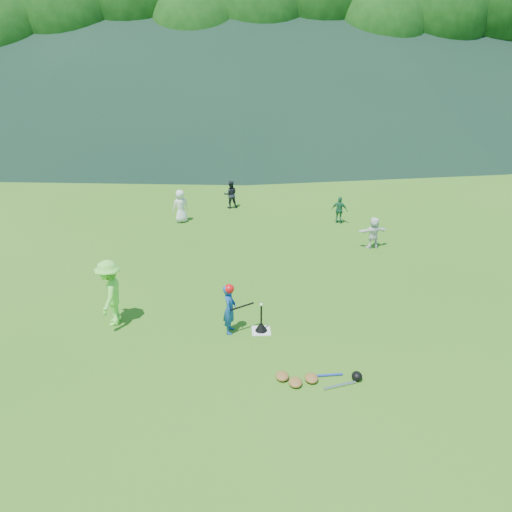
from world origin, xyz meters
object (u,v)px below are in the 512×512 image
(fielder_c, at_px, (340,210))
(batter_child, at_px, (230,309))
(adult_coach, at_px, (110,293))
(fielder_d, at_px, (373,233))
(equipment_pile, at_px, (312,378))
(home_plate, at_px, (261,331))
(batting_tee, at_px, (261,327))
(fielder_a, at_px, (181,206))
(fielder_b, at_px, (231,194))

(fielder_c, bearing_deg, batter_child, 86.99)
(adult_coach, xyz_separation_m, fielder_d, (7.74, 4.49, -0.31))
(batter_child, distance_m, equipment_pile, 2.67)
(batter_child, distance_m, fielder_c, 8.59)
(home_plate, height_order, equipment_pile, equipment_pile)
(batter_child, height_order, equipment_pile, batter_child)
(home_plate, bearing_deg, equipment_pile, -64.72)
(fielder_c, distance_m, equipment_pile, 9.83)
(fielder_d, bearing_deg, batting_tee, 40.89)
(fielder_a, xyz_separation_m, batting_tee, (2.61, -7.97, -0.50))
(fielder_b, xyz_separation_m, fielder_d, (4.77, -4.57, -0.03))
(fielder_b, relative_size, fielder_d, 1.06)
(home_plate, xyz_separation_m, fielder_c, (3.44, 7.52, 0.51))
(home_plate, bearing_deg, adult_coach, 171.34)
(home_plate, xyz_separation_m, batting_tee, (0.00, 0.00, 0.12))
(home_plate, bearing_deg, fielder_c, 65.42)
(fielder_a, bearing_deg, fielder_c, 151.44)
(fielder_a, distance_m, fielder_d, 7.30)
(fielder_c, bearing_deg, batting_tee, 91.64)
(batter_child, relative_size, adult_coach, 0.74)
(home_plate, height_order, batting_tee, batting_tee)
(fielder_d, xyz_separation_m, batting_tee, (-4.08, -5.05, -0.42))
(fielder_a, relative_size, fielder_d, 1.16)
(batter_child, xyz_separation_m, fielder_a, (-1.86, 7.95, 0.01))
(home_plate, height_order, fielder_c, fielder_c)
(fielder_d, bearing_deg, adult_coach, 19.97)
(batter_child, xyz_separation_m, fielder_b, (0.06, 9.59, -0.05))
(fielder_d, bearing_deg, batter_child, 35.95)
(fielder_c, xyz_separation_m, batting_tee, (-3.44, -7.52, -0.39))
(fielder_b, bearing_deg, batter_child, 82.78)
(home_plate, distance_m, batting_tee, 0.12)
(fielder_a, height_order, equipment_pile, fielder_a)
(batter_child, bearing_deg, home_plate, -81.52)
(fielder_d, bearing_deg, fielder_b, -53.89)
(fielder_c, bearing_deg, equipment_pile, 101.41)
(fielder_b, relative_size, fielder_c, 1.10)
(adult_coach, distance_m, batting_tee, 3.77)
(batter_child, distance_m, batting_tee, 0.90)
(batter_child, distance_m, fielder_d, 6.97)
(adult_coach, distance_m, fielder_c, 9.95)
(fielder_d, bearing_deg, fielder_a, -33.77)
(home_plate, height_order, batter_child, batter_child)
(fielder_a, xyz_separation_m, fielder_c, (6.05, -0.45, -0.11))
(fielder_b, bearing_deg, home_plate, 87.28)
(batting_tee, bearing_deg, adult_coach, 171.34)
(fielder_c, relative_size, equipment_pile, 0.58)
(batter_child, distance_m, fielder_b, 9.59)
(equipment_pile, bearing_deg, batting_tee, 115.28)
(adult_coach, distance_m, equipment_pile, 5.30)
(batter_child, height_order, batting_tee, batter_child)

